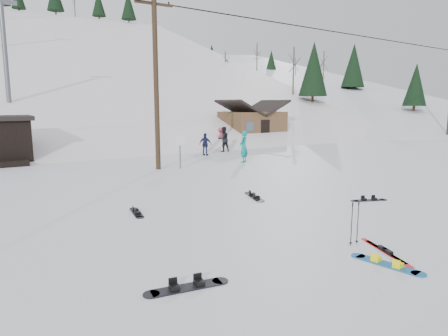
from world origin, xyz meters
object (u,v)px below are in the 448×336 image
utility_pole (156,80)px  cabin (252,125)px  hero_snowboard (387,264)px  hero_skis (385,251)px

utility_pole → cabin: bearing=37.6°
utility_pole → hero_snowboard: 15.32m
cabin → hero_snowboard: cabin is taller
hero_snowboard → hero_skis: hero_snowboard is taller
cabin → hero_skis: (-12.87, -24.08, -1.45)m
hero_snowboard → hero_skis: size_ratio=0.88×
utility_pole → hero_snowboard: (-0.48, -14.59, -4.65)m
utility_pole → hero_snowboard: size_ratio=5.53×
hero_snowboard → hero_skis: (0.61, 0.50, -0.00)m
utility_pole → hero_skis: bearing=-89.5°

